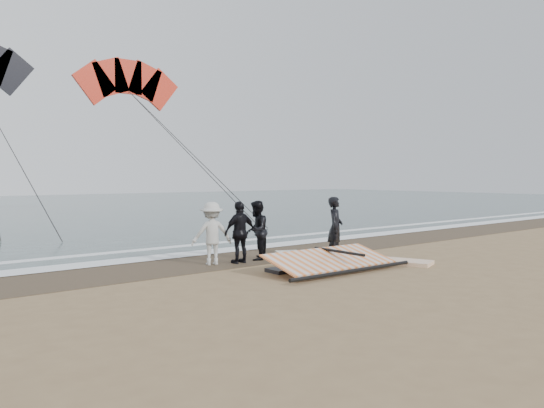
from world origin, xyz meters
The scene contains 11 objects.
ground centered at (0.00, 0.00, 0.00)m, with size 120.00×120.00×0.00m, color #8C704C.
sea centered at (0.00, 33.00, 0.01)m, with size 120.00×54.00×0.02m, color #233838.
wet_sand centered at (0.00, 4.50, 0.01)m, with size 120.00×2.80×0.01m, color #4C3D2B.
foam_near centered at (0.00, 5.90, 0.03)m, with size 120.00×0.90×0.01m, color white.
foam_far centered at (0.00, 7.60, 0.03)m, with size 120.00×0.45×0.01m, color white.
man_main centered at (1.22, 2.77, 0.87)m, with size 0.64×0.42×1.75m, color black.
board_white centered at (1.68, 1.42, 0.05)m, with size 0.73×2.60×0.10m, color white.
board_cream centered at (0.13, 3.15, 0.05)m, with size 0.66×2.49×0.10m, color white.
trio_cluster centered at (-1.54, 3.85, 0.83)m, with size 2.52×1.07×1.67m.
sail_rig centered at (-0.44, 1.53, 0.19)m, with size 3.94×1.75×0.49m.
kite_red centered at (3.58, 22.00, 7.62)m, with size 7.23×6.03×13.94m.
Camera 1 is at (-9.63, -7.78, 2.33)m, focal length 35.00 mm.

